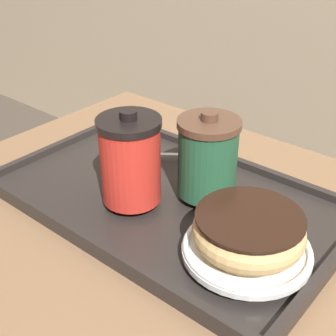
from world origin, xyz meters
TOP-DOWN VIEW (x-y plane):
  - cafe_table at (0.00, 0.00)m, footprint 0.76×0.65m
  - serving_tray at (0.01, 0.02)m, footprint 0.53×0.32m
  - coffee_cup_front at (-0.02, -0.03)m, footprint 0.09×0.09m
  - coffee_cup_rear at (0.06, 0.05)m, footprint 0.09×0.09m
  - plate_with_chocolate_donut at (0.18, -0.03)m, footprint 0.16×0.16m
  - donut_chocolate_glazed at (0.18, -0.03)m, footprint 0.14×0.14m
  - spoon at (-0.11, 0.07)m, footprint 0.13×0.11m

SIDE VIEW (x-z plane):
  - cafe_table at x=0.00m, z-range 0.18..0.89m
  - serving_tray at x=0.01m, z-range 0.71..0.73m
  - spoon at x=-0.11m, z-range 0.74..0.75m
  - plate_with_chocolate_donut at x=0.18m, z-range 0.74..0.75m
  - donut_chocolate_glazed at x=0.18m, z-range 0.75..0.80m
  - coffee_cup_rear at x=0.06m, z-range 0.73..0.86m
  - coffee_cup_front at x=-0.02m, z-range 0.73..0.87m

